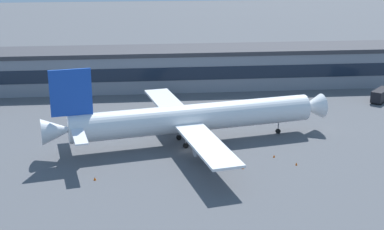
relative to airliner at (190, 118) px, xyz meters
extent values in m
plane|color=#4C4F54|center=(-0.51, -4.05, -5.64)|extent=(600.00, 600.00, 0.00)
cube|color=gray|center=(-0.51, 48.01, -0.40)|extent=(161.00, 15.10, 10.47)
cube|color=#38383D|center=(-0.51, 48.01, 5.43)|extent=(164.22, 15.40, 1.20)
cube|color=#192333|center=(-0.51, 40.41, 0.12)|extent=(157.78, 0.16, 3.77)
cylinder|color=white|center=(0.89, 0.18, 0.02)|extent=(52.73, 16.15, 5.85)
cone|color=white|center=(28.39, 5.74, 0.02)|extent=(6.26, 6.49, 5.55)
cone|color=white|center=(-26.90, -5.44, 0.02)|extent=(7.35, 6.43, 5.26)
cube|color=#1947B2|center=(-23.91, -4.83, 7.62)|extent=(8.12, 2.11, 9.35)
cube|color=white|center=(-24.70, 1.57, 0.90)|extent=(4.44, 10.79, 0.30)
cube|color=white|center=(-22.15, -11.04, 0.90)|extent=(4.44, 10.79, 0.30)
cube|color=white|center=(-3.99, 14.25, -0.56)|extent=(10.57, 24.39, 0.50)
cube|color=white|center=(1.85, -14.68, -0.56)|extent=(10.57, 24.39, 0.50)
cylinder|color=#99999E|center=(-2.31, 10.97, -2.57)|extent=(5.36, 4.11, 3.22)
cylinder|color=#99999E|center=(2.13, -11.01, -2.57)|extent=(5.36, 4.11, 3.22)
cylinder|color=black|center=(20.49, 4.14, -5.09)|extent=(1.18, 0.71, 1.10)
cylinder|color=slate|center=(20.49, 4.14, -3.44)|extent=(0.24, 0.24, 2.73)
cylinder|color=black|center=(-2.21, 2.24, -5.09)|extent=(1.18, 0.71, 1.10)
cylinder|color=slate|center=(-2.21, 2.24, -3.44)|extent=(0.24, 0.24, 2.73)
cylinder|color=black|center=(-1.17, -2.92, -5.09)|extent=(1.18, 0.71, 1.10)
cylinder|color=slate|center=(-1.17, -2.92, -3.44)|extent=(0.24, 0.24, 2.73)
cube|color=black|center=(-3.69, 35.56, -4.54)|extent=(2.50, 3.85, 1.50)
cube|color=black|center=(-3.83, 34.58, -4.24)|extent=(2.00, 1.51, 0.38)
cylinder|color=black|center=(-2.98, 34.19, -5.29)|extent=(0.40, 0.74, 0.70)
cylinder|color=black|center=(-4.76, 34.45, -5.29)|extent=(0.40, 0.74, 0.70)
cylinder|color=black|center=(-2.62, 36.68, -5.29)|extent=(0.40, 0.74, 0.70)
cylinder|color=black|center=(-4.40, 36.94, -5.29)|extent=(0.40, 0.74, 0.70)
cube|color=black|center=(54.75, 26.99, -3.79)|extent=(7.78, 8.05, 3.00)
cube|color=black|center=(56.33, 28.67, -3.19)|extent=(3.89, 3.91, 0.75)
cylinder|color=black|center=(55.83, 29.99, -5.29)|extent=(0.70, 0.72, 0.70)
cylinder|color=black|center=(51.82, 25.70, -5.29)|extent=(0.70, 0.72, 0.70)
cylinder|color=black|center=(53.66, 23.98, -5.29)|extent=(0.70, 0.72, 0.70)
cone|color=#F2590C|center=(19.47, -14.25, -5.35)|extent=(0.46, 0.46, 0.57)
cone|color=#F2590C|center=(8.77, -14.87, -5.30)|extent=(0.53, 0.53, 0.66)
cone|color=#F2590C|center=(16.13, -9.85, -5.36)|extent=(0.44, 0.44, 0.56)
cone|color=#F2590C|center=(-19.07, -17.44, -5.31)|extent=(0.51, 0.51, 0.64)
camera|label=1|loc=(-10.46, -109.77, 35.84)|focal=51.00mm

